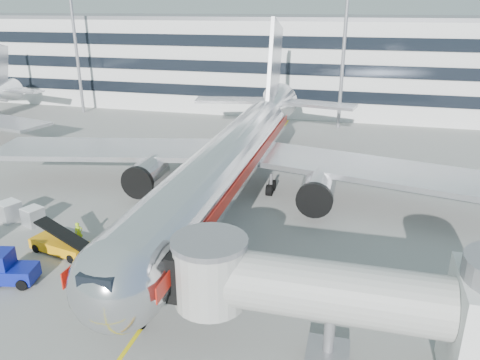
% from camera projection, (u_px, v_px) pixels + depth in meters
% --- Properties ---
extents(ground, '(180.00, 180.00, 0.00)m').
position_uv_depth(ground, '(191.00, 259.00, 34.06)').
color(ground, gray).
rests_on(ground, ground).
extents(lead_in_line, '(0.25, 70.00, 0.01)m').
position_uv_depth(lead_in_line, '(228.00, 205.00, 43.11)').
color(lead_in_line, yellow).
rests_on(lead_in_line, ground).
extents(main_jet, '(50.95, 48.70, 16.06)m').
position_uv_depth(main_jet, '(233.00, 156.00, 43.19)').
color(main_jet, silver).
rests_on(main_jet, ground).
extents(jet_bridge, '(17.80, 4.50, 7.00)m').
position_uv_depth(jet_bridge, '(367.00, 302.00, 22.57)').
color(jet_bridge, silver).
rests_on(jet_bridge, ground).
extents(terminal, '(150.00, 24.25, 15.60)m').
position_uv_depth(terminal, '(301.00, 62.00, 83.81)').
color(terminal, silver).
rests_on(terminal, ground).
extents(light_mast_west, '(2.40, 1.20, 25.45)m').
position_uv_depth(light_mast_west, '(73.00, 21.00, 75.13)').
color(light_mast_west, gray).
rests_on(light_mast_west, ground).
extents(light_mast_centre, '(2.40, 1.20, 25.45)m').
position_uv_depth(light_mast_centre, '(346.00, 24.00, 64.99)').
color(light_mast_centre, gray).
rests_on(light_mast_centre, ground).
extents(belt_loader, '(5.15, 2.66, 2.40)m').
position_uv_depth(belt_loader, '(61.00, 244.00, 34.68)').
color(belt_loader, orange).
rests_on(belt_loader, ground).
extents(baggage_tug, '(3.33, 2.47, 2.27)m').
position_uv_depth(baggage_tug, '(9.00, 269.00, 30.84)').
color(baggage_tug, navy).
rests_on(baggage_tug, ground).
extents(cargo_container_left, '(2.05, 2.05, 1.69)m').
position_uv_depth(cargo_container_left, '(9.00, 211.00, 39.87)').
color(cargo_container_left, '#B3B6BB').
rests_on(cargo_container_left, ground).
extents(cargo_container_right, '(1.79, 1.79, 1.51)m').
position_uv_depth(cargo_container_right, '(33.00, 216.00, 39.14)').
color(cargo_container_right, '#B3B6BB').
rests_on(cargo_container_right, ground).
extents(ramp_worker, '(0.72, 0.76, 1.74)m').
position_uv_depth(ramp_worker, '(79.00, 233.00, 35.97)').
color(ramp_worker, '#A9DF17').
rests_on(ramp_worker, ground).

